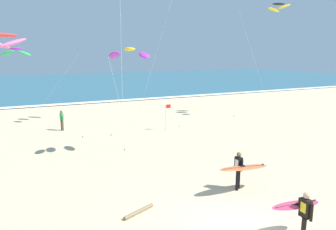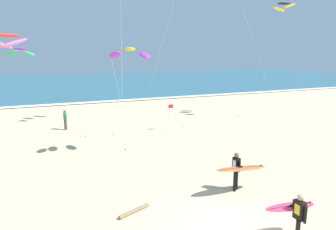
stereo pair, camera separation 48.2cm
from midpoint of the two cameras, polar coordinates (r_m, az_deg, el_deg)
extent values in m
plane|color=#D1BA8E|center=(11.51, 13.38, -19.79)|extent=(160.00, 160.00, 0.00)
cube|color=#2D6075|center=(68.19, -18.67, 5.65)|extent=(160.00, 60.00, 0.08)
cube|color=white|center=(38.89, -14.47, 2.24)|extent=(160.00, 1.42, 0.01)
cylinder|color=black|center=(11.19, 24.01, -18.84)|extent=(0.13, 0.13, 0.88)
cube|color=black|center=(10.75, 24.35, -15.70)|extent=(0.20, 0.34, 0.60)
cube|color=yellow|center=(10.66, 23.98, -15.66)|extent=(0.01, 0.20, 0.32)
sphere|color=tan|center=(10.58, 24.53, -13.65)|extent=(0.21, 0.21, 0.21)
cylinder|color=black|center=(10.64, 25.29, -16.31)|extent=(0.09, 0.09, 0.56)
cylinder|color=black|center=(10.84, 23.46, -14.75)|extent=(0.09, 0.09, 0.26)
cylinder|color=black|center=(10.91, 22.83, -15.29)|extent=(0.25, 0.08, 0.14)
ellipsoid|color=#D83359|center=(10.99, 22.88, -15.32)|extent=(2.00, 0.54, 0.24)
cube|color=#333333|center=(10.97, 22.90, -15.15)|extent=(1.76, 0.03, 0.15)
cube|color=#262628|center=(11.60, 25.79, -14.51)|extent=(0.12, 0.01, 0.14)
cylinder|color=black|center=(14.04, 13.20, -11.87)|extent=(0.13, 0.13, 0.88)
cylinder|color=black|center=(14.27, 13.50, -11.49)|extent=(0.13, 0.13, 0.88)
cube|color=black|center=(13.89, 13.49, -8.86)|extent=(0.20, 0.34, 0.60)
cube|color=white|center=(13.81, 13.15, -8.78)|extent=(0.01, 0.20, 0.32)
sphere|color=brown|center=(13.75, 13.57, -7.21)|extent=(0.21, 0.21, 0.21)
cylinder|color=black|center=(13.68, 14.11, -8.71)|extent=(0.09, 0.09, 0.26)
cylinder|color=black|center=(13.63, 14.12, -9.37)|extent=(0.25, 0.08, 0.14)
cylinder|color=black|center=(14.07, 12.90, -8.74)|extent=(0.09, 0.09, 0.56)
ellipsoid|color=orange|center=(13.65, 14.42, -9.54)|extent=(2.51, 0.61, 0.25)
cube|color=#333333|center=(13.63, 14.42, -9.39)|extent=(2.20, 0.05, 0.17)
cube|color=#262628|center=(14.33, 17.72, -9.02)|extent=(0.12, 0.01, 0.14)
ellipsoid|color=pink|center=(16.99, -25.84, 11.88)|extent=(1.47, 0.98, 0.62)
ellipsoid|color=red|center=(18.05, -27.12, 12.98)|extent=(1.47, 0.98, 0.20)
cylinder|color=silver|center=(25.23, -0.97, 11.67)|extent=(2.83, 2.58, 11.99)
cylinder|color=brown|center=(25.33, 3.14, -2.13)|extent=(0.06, 0.06, 0.10)
ellipsoid|color=yellow|center=(30.49, 21.88, 18.17)|extent=(1.32, 0.87, 0.56)
ellipsoid|color=black|center=(31.40, 21.05, 18.67)|extent=(1.32, 0.87, 0.20)
ellipsoid|color=yellow|center=(32.21, 20.18, 17.86)|extent=(1.32, 0.87, 0.56)
cylinder|color=silver|center=(30.28, 17.09, 9.02)|extent=(3.66, 1.15, 9.80)
cylinder|color=brown|center=(30.12, 13.22, -0.28)|extent=(0.06, 0.06, 0.10)
ellipsoid|color=purple|center=(17.45, -9.01, 10.87)|extent=(0.58, 1.10, 0.53)
ellipsoid|color=yellow|center=(17.68, -6.26, 11.99)|extent=(0.58, 1.09, 0.20)
ellipsoid|color=purple|center=(17.95, -3.53, 10.98)|extent=(0.58, 1.10, 0.53)
cylinder|color=silver|center=(20.25, -8.08, 2.65)|extent=(0.08, 4.91, 5.62)
cylinder|color=brown|center=(23.15, -9.46, -3.55)|extent=(0.06, 0.06, 0.10)
ellipsoid|color=green|center=(25.94, -23.79, 10.40)|extent=(1.15, 1.09, 0.52)
ellipsoid|color=purple|center=(25.30, -25.10, 11.02)|extent=(1.15, 1.08, 0.20)
ellipsoid|color=green|center=(24.66, -26.35, 10.20)|extent=(1.15, 1.09, 0.52)
cylinder|color=silver|center=(23.91, -19.95, 3.53)|extent=(3.82, 3.24, 5.75)
cylinder|color=brown|center=(23.08, -14.46, -3.80)|extent=(0.06, 0.06, 0.10)
cylinder|color=silver|center=(17.12, -7.73, 9.56)|extent=(0.94, 2.83, 10.63)
cylinder|color=brown|center=(19.48, -7.17, -6.30)|extent=(0.06, 0.06, 0.10)
cylinder|color=#4C3D2D|center=(25.59, -17.87, -1.68)|extent=(0.22, 0.22, 0.84)
cube|color=#339351|center=(25.45, -17.96, -0.16)|extent=(0.26, 0.36, 0.54)
sphere|color=brown|center=(25.39, -18.01, 0.68)|extent=(0.20, 0.20, 0.20)
cylinder|color=#339351|center=(25.28, -17.77, -0.46)|extent=(0.08, 0.08, 0.50)
cylinder|color=#339351|center=(25.67, -18.12, -0.31)|extent=(0.08, 0.08, 0.50)
cylinder|color=silver|center=(23.99, 0.61, -0.42)|extent=(0.05, 0.05, 2.10)
cube|color=red|center=(23.93, 1.09, 1.61)|extent=(0.40, 0.02, 0.28)
cylinder|color=#846B4C|center=(12.19, -5.07, -17.24)|extent=(1.35, 0.66, 0.14)
camera|label=1|loc=(0.24, -89.20, 0.16)|focal=33.01mm
camera|label=2|loc=(0.24, 90.80, -0.16)|focal=33.01mm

